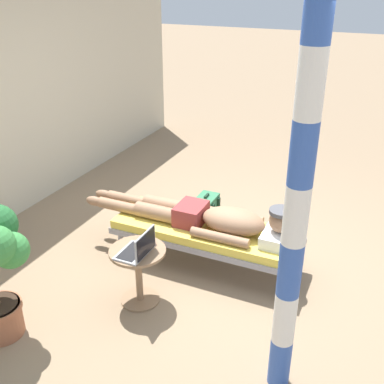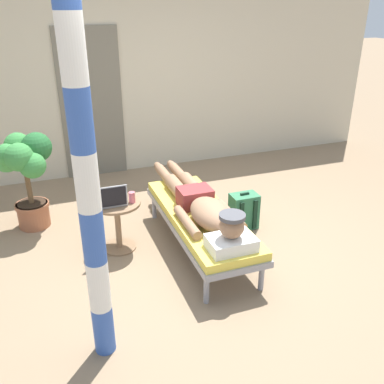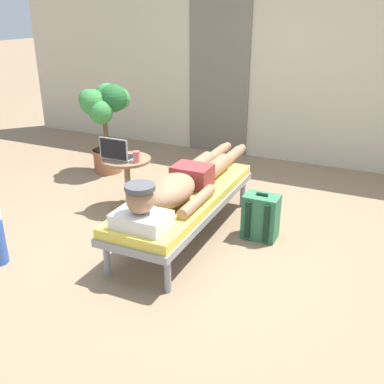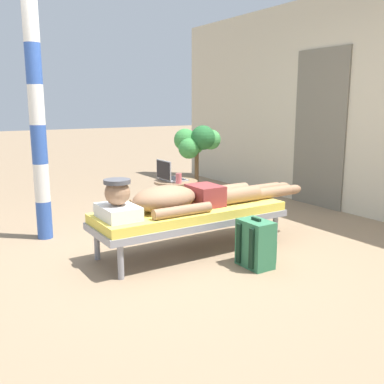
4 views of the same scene
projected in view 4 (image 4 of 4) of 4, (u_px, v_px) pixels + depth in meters
ground_plane at (180, 256)px, 3.93m from camera, size 40.00×40.00×0.00m
house_wall_back at (372, 104)px, 5.12m from camera, size 7.60×0.20×2.70m
house_door_panel at (320, 129)px, 5.68m from camera, size 0.84×0.03×2.04m
lounge_chair at (191, 215)px, 3.98m from camera, size 0.62×1.82×0.42m
person_reclining at (187, 197)px, 3.93m from camera, size 0.53×2.17×0.33m
side_table at (176, 196)px, 4.78m from camera, size 0.48×0.48×0.52m
laptop at (169, 175)px, 4.76m from camera, size 0.31×0.24×0.23m
drink_glass at (179, 178)px, 4.59m from camera, size 0.06×0.06×0.11m
backpack at (256, 244)px, 3.64m from camera, size 0.30×0.26×0.42m
potted_plant at (196, 151)px, 5.79m from camera, size 0.63×0.59×1.08m
porch_post at (36, 105)px, 4.19m from camera, size 0.15×0.15×2.68m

